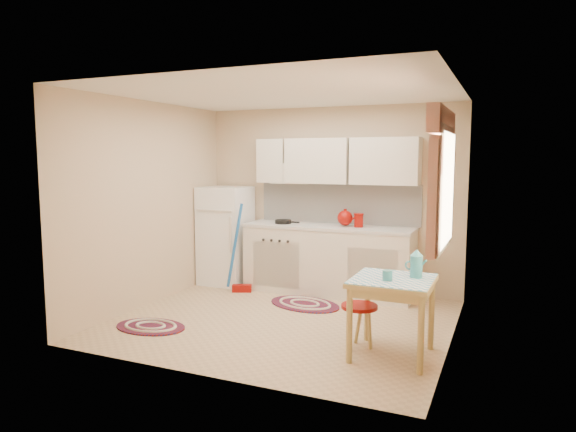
% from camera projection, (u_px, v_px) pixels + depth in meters
% --- Properties ---
extents(room_shell, '(3.64, 3.60, 2.52)m').
position_uv_depth(room_shell, '(304.00, 177.00, 5.72)').
color(room_shell, tan).
rests_on(room_shell, ground).
extents(fridge, '(0.65, 0.60, 1.40)m').
position_uv_depth(fridge, '(226.00, 235.00, 7.38)').
color(fridge, white).
rests_on(fridge, ground).
extents(broom, '(0.30, 0.21, 1.20)m').
position_uv_depth(broom, '(241.00, 248.00, 6.90)').
color(broom, '#1C5FB3').
rests_on(broom, ground).
extents(base_cabinets, '(2.25, 0.60, 0.88)m').
position_uv_depth(base_cabinets, '(328.00, 261.00, 6.85)').
color(base_cabinets, beige).
rests_on(base_cabinets, ground).
extents(countertop, '(2.27, 0.62, 0.04)m').
position_uv_depth(countertop, '(328.00, 227.00, 6.80)').
color(countertop, beige).
rests_on(countertop, base_cabinets).
extents(frying_pan, '(0.25, 0.25, 0.05)m').
position_uv_depth(frying_pan, '(283.00, 222.00, 7.00)').
color(frying_pan, black).
rests_on(frying_pan, countertop).
extents(red_kettle, '(0.27, 0.25, 0.22)m').
position_uv_depth(red_kettle, '(345.00, 218.00, 6.69)').
color(red_kettle, '#850904').
rests_on(red_kettle, countertop).
extents(red_canister, '(0.14, 0.14, 0.16)m').
position_uv_depth(red_canister, '(359.00, 221.00, 6.62)').
color(red_canister, '#850904').
rests_on(red_canister, countertop).
extents(table, '(0.72, 0.72, 0.72)m').
position_uv_depth(table, '(392.00, 318.00, 4.69)').
color(table, tan).
rests_on(table, ground).
extents(stool, '(0.44, 0.44, 0.42)m').
position_uv_depth(stool, '(359.00, 326.00, 4.91)').
color(stool, '#850904').
rests_on(stool, ground).
extents(coffee_pot, '(0.14, 0.13, 0.28)m').
position_uv_depth(coffee_pot, '(416.00, 263.00, 4.67)').
color(coffee_pot, teal).
rests_on(coffee_pot, table).
extents(mug, '(0.09, 0.09, 0.10)m').
position_uv_depth(mug, '(387.00, 276.00, 4.56)').
color(mug, teal).
rests_on(mug, table).
extents(rug_center, '(1.06, 0.84, 0.02)m').
position_uv_depth(rug_center, '(305.00, 304.00, 6.36)').
color(rug_center, maroon).
rests_on(rug_center, ground).
extents(rug_left, '(0.81, 0.56, 0.02)m').
position_uv_depth(rug_left, '(151.00, 327.00, 5.51)').
color(rug_left, maroon).
rests_on(rug_left, ground).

